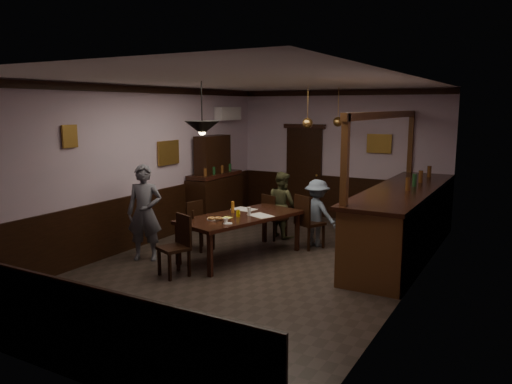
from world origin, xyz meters
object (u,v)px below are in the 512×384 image
Objects in this scene: chair_far_left at (272,215)px; chair_far_right at (307,219)px; person_standing at (145,213)px; coffee_cup at (226,221)px; person_seated_left at (282,205)px; pendant_iron at (202,128)px; bar_counter at (404,219)px; dining_table at (240,219)px; pendant_brass_mid at (307,123)px; pendant_brass_far at (338,122)px; chair_near at (178,242)px; sideboard at (215,189)px; soda_can at (238,213)px; person_seated_right at (317,213)px; chair_side at (198,223)px.

chair_far_right is (0.85, -0.26, 0.06)m from chair_far_left.
person_standing is 1.50m from coffee_cup.
pendant_iron reaches higher than person_seated_left.
dining_table is at bearing -146.60° from bar_counter.
dining_table is at bearing 115.85° from chair_far_left.
pendant_brass_far is (0.20, 1.12, 0.00)m from pendant_brass_mid.
pendant_iron is 3.62m from pendant_brass_far.
chair_near reaches higher than chair_far_left.
person_seated_left is (1.37, 2.52, -0.16)m from person_standing.
chair_far_left is 0.89× the size of chair_far_right.
chair_near is 0.58× the size of person_standing.
coffee_cup is at bearing -52.65° from sideboard.
dining_table is 2.88× the size of pendant_iron.
chair_far_right is 0.61× the size of person_standing.
bar_counter is (2.40, 1.71, -0.17)m from soda_can.
chair_far_right is at bearing 54.59° from dining_table.
bar_counter is 2.63m from pendant_brass_far.
person_standing is at bearing -119.98° from pendant_brass_far.
person_seated_right reaches higher than dining_table.
chair_far_right is 2.73m from pendant_iron.
soda_can is at bearing 116.44° from chair_far_left.
person_standing is (-0.99, 0.37, 0.30)m from chair_near.
person_standing reaches higher than chair_near.
person_seated_left is 1.65× the size of pendant_brass_far.
bar_counter is at bearing -153.08° from person_seated_left.
chair_side is at bearing 176.09° from dining_table.
chair_far_left is 1.08× the size of pendant_iron.
chair_far_left is 2.62m from person_standing.
chair_near is 0.72× the size of person_seated_left.
person_seated_right is 1.56× the size of pendant_brass_mid.
person_standing reaches higher than soda_can.
soda_can is at bearing 69.42° from pendant_iron.
bar_counter is 3.92m from pendant_iron.
chair_far_left is 0.96m from person_seated_right.
person_standing reaches higher than person_seated_right.
person_standing is 3.47m from pendant_brass_mid.
chair_far_left reaches higher than soda_can.
pendant_brass_mid reaches higher than chair_far_left.
person_standing is 1.30× the size of person_seated_right.
pendant_brass_far is at bearing 19.42° from sideboard.
pendant_brass_far is (0.62, 3.36, 1.50)m from coffee_cup.
soda_can is at bearing -47.29° from sideboard.
chair_side is (-0.87, -1.29, -0.01)m from chair_far_left.
pendant_brass_far reaches higher than sideboard.
person_seated_left is at bearing -7.90° from chair_far_right.
person_seated_left is at bearing -0.92° from person_seated_right.
person_standing is (-0.42, -0.97, 0.34)m from chair_side.
sideboard is (-1.70, 0.49, 0.30)m from chair_far_left.
soda_can is at bearing 116.28° from coffee_cup.
chair_side is 0.45× the size of sideboard.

